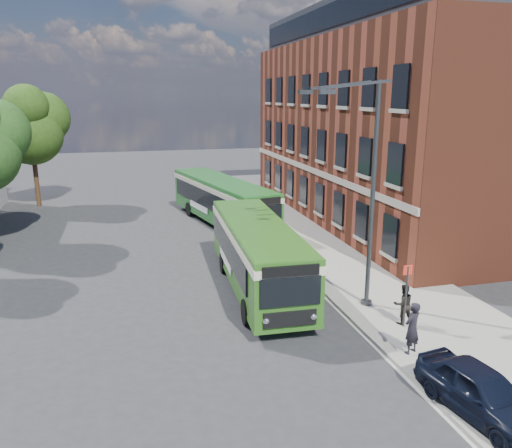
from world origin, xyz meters
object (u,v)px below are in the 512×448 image
object	(u,v)px
street_lamp	(364,193)
parked_car	(481,392)
bus_front	(258,250)
bus_rear	(222,197)

from	to	relation	value
street_lamp	parked_car	xyz separation A→B (m)	(-0.04, -7.38, -3.98)
street_lamp	bus_front	world-z (taller)	street_lamp
bus_rear	parked_car	xyz separation A→B (m)	(2.73, -22.22, -1.02)
street_lamp	bus_rear	world-z (taller)	street_lamp
street_lamp	parked_car	bearing A→B (deg)	-90.29
bus_front	bus_rear	size ratio (longest dim) A/B	0.87
bus_front	parked_car	distance (m)	11.05
street_lamp	bus_front	size ratio (longest dim) A/B	0.84
bus_front	bus_rear	world-z (taller)	same
parked_car	bus_rear	bearing A→B (deg)	88.39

